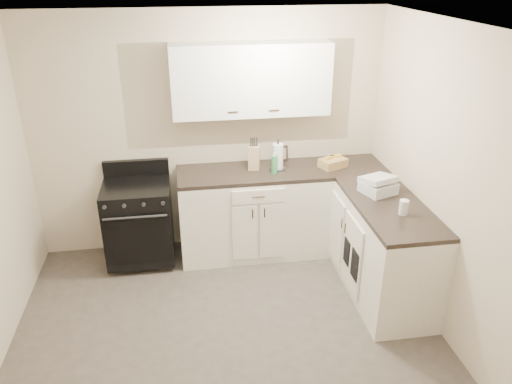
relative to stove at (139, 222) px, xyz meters
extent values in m
plane|color=#473F38|center=(0.76, -1.48, -0.46)|extent=(3.60, 3.60, 0.00)
plane|color=white|center=(0.76, -1.48, 2.04)|extent=(3.60, 3.60, 0.00)
plane|color=beige|center=(0.76, 0.32, 0.79)|extent=(3.60, 0.00, 3.60)
plane|color=beige|center=(2.56, -1.48, 0.79)|extent=(0.00, 3.60, 3.60)
cube|color=white|center=(1.19, 0.02, -0.01)|extent=(1.55, 0.60, 0.90)
cube|color=white|center=(2.26, -0.63, -0.01)|extent=(0.60, 1.90, 0.90)
cube|color=black|center=(1.19, 0.02, 0.46)|extent=(1.55, 0.60, 0.04)
cube|color=black|center=(2.26, -0.63, 0.46)|extent=(0.60, 1.90, 0.04)
cube|color=white|center=(1.19, 0.18, 1.38)|extent=(1.55, 0.30, 0.70)
cube|color=black|center=(0.00, 0.00, 0.00)|extent=(0.67, 0.57, 0.81)
cube|color=tan|center=(1.20, 0.08, 0.60)|extent=(0.13, 0.12, 0.25)
cylinder|color=white|center=(1.44, 0.04, 0.61)|extent=(0.14, 0.14, 0.27)
cylinder|color=#399555|center=(1.39, -0.06, 0.57)|extent=(0.07, 0.07, 0.19)
cube|color=black|center=(1.53, 0.26, 0.56)|extent=(0.13, 0.05, 0.17)
cube|color=tan|center=(2.02, 0.01, 0.52)|extent=(0.32, 0.27, 0.09)
cube|color=silver|center=(2.25, -0.66, 0.53)|extent=(0.35, 0.34, 0.10)
cylinder|color=silver|center=(2.30, -1.11, 0.55)|extent=(0.10, 0.10, 0.13)
cube|color=black|center=(1.94, -1.05, -0.04)|extent=(0.02, 0.16, 0.28)
cube|color=black|center=(1.94, -0.82, -0.03)|extent=(0.02, 0.14, 0.25)
camera|label=1|loc=(0.48, -4.62, 2.44)|focal=35.00mm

